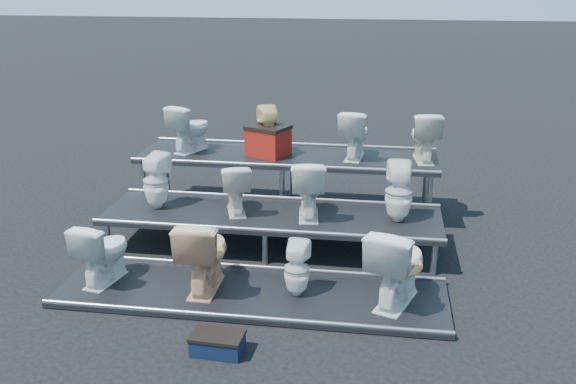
# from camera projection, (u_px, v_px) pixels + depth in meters

# --- Properties ---
(ground) EXTENTS (80.00, 80.00, 0.00)m
(ground) POSITION_uv_depth(u_px,v_px,m) (272.00, 247.00, 8.17)
(ground) COLOR black
(ground) RESTS_ON ground
(tier_front) EXTENTS (4.20, 1.20, 0.06)m
(tier_front) POSITION_uv_depth(u_px,v_px,m) (251.00, 293.00, 6.94)
(tier_front) COLOR black
(tier_front) RESTS_ON ground
(tier_mid) EXTENTS (4.20, 1.20, 0.46)m
(tier_mid) POSITION_uv_depth(u_px,v_px,m) (272.00, 231.00, 8.09)
(tier_mid) COLOR black
(tier_mid) RESTS_ON ground
(tier_back) EXTENTS (4.20, 1.20, 0.86)m
(tier_back) POSITION_uv_depth(u_px,v_px,m) (287.00, 183.00, 9.24)
(tier_back) COLOR black
(tier_back) RESTS_ON ground
(toilet_0) EXTENTS (0.53, 0.77, 0.72)m
(toilet_0) POSITION_uv_depth(u_px,v_px,m) (103.00, 251.00, 7.05)
(toilet_0) COLOR white
(toilet_0) RESTS_ON tier_front
(toilet_1) EXTENTS (0.47, 0.82, 0.83)m
(toilet_1) POSITION_uv_depth(u_px,v_px,m) (204.00, 253.00, 6.87)
(toilet_1) COLOR #EDB88C
(toilet_1) RESTS_ON tier_front
(toilet_2) EXTENTS (0.29, 0.30, 0.60)m
(toilet_2) POSITION_uv_depth(u_px,v_px,m) (297.00, 269.00, 6.76)
(toilet_2) COLOR white
(toilet_2) RESTS_ON tier_front
(toilet_3) EXTENTS (0.74, 0.95, 0.86)m
(toilet_3) POSITION_uv_depth(u_px,v_px,m) (397.00, 264.00, 6.57)
(toilet_3) COLOR white
(toilet_3) RESTS_ON tier_front
(toilet_4) EXTENTS (0.40, 0.41, 0.71)m
(toilet_4) POSITION_uv_depth(u_px,v_px,m) (156.00, 181.00, 8.11)
(toilet_4) COLOR white
(toilet_4) RESTS_ON tier_mid
(toilet_5) EXTENTS (0.53, 0.71, 0.64)m
(toilet_5) POSITION_uv_depth(u_px,v_px,m) (235.00, 188.00, 7.97)
(toilet_5) COLOR silver
(toilet_5) RESTS_ON tier_mid
(toilet_6) EXTENTS (0.49, 0.76, 0.74)m
(toilet_6) POSITION_uv_depth(u_px,v_px,m) (308.00, 188.00, 7.83)
(toilet_6) COLOR white
(toilet_6) RESTS_ON tier_mid
(toilet_7) EXTENTS (0.35, 0.36, 0.74)m
(toilet_7) POSITION_uv_depth(u_px,v_px,m) (399.00, 192.00, 7.67)
(toilet_7) COLOR white
(toilet_7) RESTS_ON tier_mid
(toilet_8) EXTENTS (0.62, 0.77, 0.68)m
(toilet_8) POSITION_uv_depth(u_px,v_px,m) (190.00, 128.00, 9.19)
(toilet_8) COLOR white
(toilet_8) RESTS_ON tier_back
(toilet_9) EXTENTS (0.41, 0.41, 0.69)m
(toilet_9) POSITION_uv_depth(u_px,v_px,m) (269.00, 130.00, 9.02)
(toilet_9) COLOR #D6C983
(toilet_9) RESTS_ON tier_back
(toilet_10) EXTENTS (0.46, 0.71, 0.68)m
(toilet_10) POSITION_uv_depth(u_px,v_px,m) (355.00, 134.00, 8.85)
(toilet_10) COLOR white
(toilet_10) RESTS_ON tier_back
(toilet_11) EXTENTS (0.46, 0.71, 0.69)m
(toilet_11) POSITION_uv_depth(u_px,v_px,m) (424.00, 136.00, 8.72)
(toilet_11) COLOR silver
(toilet_11) RESTS_ON tier_back
(red_crate) EXTENTS (0.65, 0.60, 0.38)m
(red_crate) POSITION_uv_depth(u_px,v_px,m) (268.00, 142.00, 9.02)
(red_crate) COLOR maroon
(red_crate) RESTS_ON tier_back
(step_stool) EXTENTS (0.48, 0.30, 0.17)m
(step_stool) POSITION_uv_depth(u_px,v_px,m) (218.00, 345.00, 5.90)
(step_stool) COLOR black
(step_stool) RESTS_ON ground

